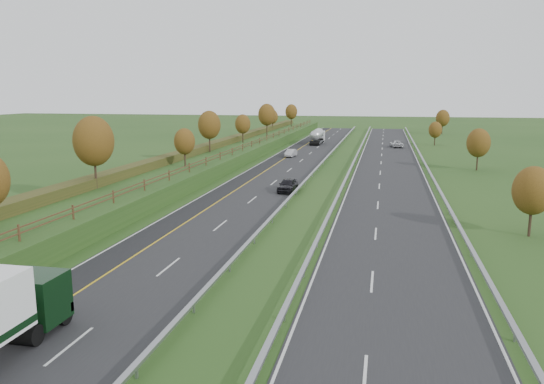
# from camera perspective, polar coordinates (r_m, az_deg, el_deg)

# --- Properties ---
(ground) EXTENTS (400.00, 400.00, 0.00)m
(ground) POSITION_cam_1_polar(r_m,az_deg,el_deg) (78.44, 6.24, 1.78)
(ground) COLOR #264719
(ground) RESTS_ON ground
(near_carriageway) EXTENTS (10.50, 200.00, 0.04)m
(near_carriageway) POSITION_cam_1_polar(r_m,az_deg,el_deg) (84.47, 1.18, 2.49)
(near_carriageway) COLOR #232326
(near_carriageway) RESTS_ON ground
(far_carriageway) EXTENTS (10.50, 200.00, 0.04)m
(far_carriageway) POSITION_cam_1_polar(r_m,az_deg,el_deg) (83.01, 12.44, 2.10)
(far_carriageway) COLOR #232326
(far_carriageway) RESTS_ON ground
(hard_shoulder) EXTENTS (3.00, 200.00, 0.04)m
(hard_shoulder) POSITION_cam_1_polar(r_m,az_deg,el_deg) (85.25, -1.30, 2.57)
(hard_shoulder) COLOR black
(hard_shoulder) RESTS_ON ground
(lane_markings) EXTENTS (26.75, 200.00, 0.01)m
(lane_markings) POSITION_cam_1_polar(r_m,az_deg,el_deg) (83.40, 5.49, 2.36)
(lane_markings) COLOR silver
(lane_markings) RESTS_ON near_carriageway
(embankment_left) EXTENTS (12.00, 200.00, 2.00)m
(embankment_left) POSITION_cam_1_polar(r_m,az_deg,el_deg) (87.69, -7.21, 3.36)
(embankment_left) COLOR #264719
(embankment_left) RESTS_ON ground
(hedge_left) EXTENTS (2.20, 180.00, 1.10)m
(hedge_left) POSITION_cam_1_polar(r_m,az_deg,el_deg) (88.19, -8.46, 4.38)
(hedge_left) COLOR #323917
(hedge_left) RESTS_ON embankment_left
(fence_left) EXTENTS (0.12, 189.06, 1.20)m
(fence_left) POSITION_cam_1_polar(r_m,az_deg,el_deg) (85.73, -4.47, 4.41)
(fence_left) COLOR #422B19
(fence_left) RESTS_ON embankment_left
(median_barrier_near) EXTENTS (0.32, 200.00, 0.71)m
(median_barrier_near) POSITION_cam_1_polar(r_m,az_deg,el_deg) (83.52, 5.03, 2.77)
(median_barrier_near) COLOR gray
(median_barrier_near) RESTS_ON ground
(median_barrier_far) EXTENTS (0.32, 200.00, 0.71)m
(median_barrier_far) POSITION_cam_1_polar(r_m,az_deg,el_deg) (83.06, 8.52, 2.65)
(median_barrier_far) COLOR gray
(median_barrier_far) RESTS_ON ground
(outer_barrier_far) EXTENTS (0.32, 200.00, 0.71)m
(outer_barrier_far) POSITION_cam_1_polar(r_m,az_deg,el_deg) (83.18, 16.46, 2.34)
(outer_barrier_far) COLOR gray
(outer_barrier_far) RESTS_ON ground
(trees_left) EXTENTS (6.64, 164.30, 7.66)m
(trees_left) POSITION_cam_1_polar(r_m,az_deg,el_deg) (83.89, -7.82, 6.70)
(trees_left) COLOR #2D2116
(trees_left) RESTS_ON embankment_left
(trees_far) EXTENTS (8.45, 118.60, 7.12)m
(trees_far) POSITION_cam_1_polar(r_m,az_deg,el_deg) (112.50, 19.29, 6.11)
(trees_far) COLOR #2D2116
(trees_far) RESTS_ON ground
(road_tanker) EXTENTS (2.40, 11.22, 3.46)m
(road_tanker) POSITION_cam_1_polar(r_m,az_deg,el_deg) (126.75, 4.91, 6.03)
(road_tanker) COLOR silver
(road_tanker) RESTS_ON near_carriageway
(car_dark_near) EXTENTS (2.15, 4.88, 1.64)m
(car_dark_near) POSITION_cam_1_polar(r_m,az_deg,el_deg) (65.01, 1.70, 0.77)
(car_dark_near) COLOR black
(car_dark_near) RESTS_ON near_carriageway
(car_silver_mid) EXTENTS (1.86, 4.39, 1.41)m
(car_silver_mid) POSITION_cam_1_polar(r_m,az_deg,el_deg) (100.59, 2.03, 4.22)
(car_silver_mid) COLOR #ADAEB2
(car_silver_mid) RESTS_ON near_carriageway
(car_small_far) EXTENTS (2.14, 5.11, 1.47)m
(car_small_far) POSITION_cam_1_polar(r_m,az_deg,el_deg) (146.20, 5.21, 6.21)
(car_small_far) COLOR #162246
(car_small_far) RESTS_ON near_carriageway
(car_oncoming) EXTENTS (3.12, 5.57, 1.47)m
(car_oncoming) POSITION_cam_1_polar(r_m,az_deg,el_deg) (121.28, 13.24, 5.06)
(car_oncoming) COLOR silver
(car_oncoming) RESTS_ON far_carriageway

